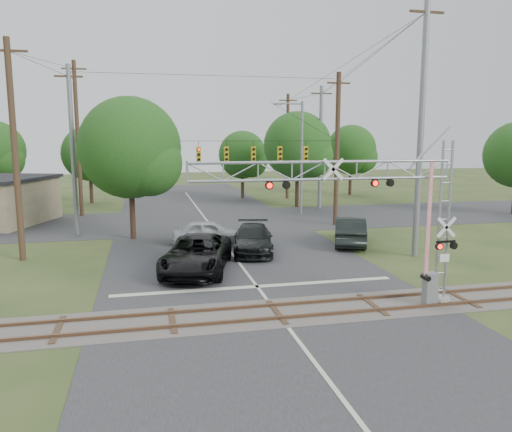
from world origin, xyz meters
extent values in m
plane|color=#2A3A1B|center=(0.00, 0.00, 0.00)|extent=(160.00, 160.00, 0.00)
cube|color=#28282B|center=(0.00, 10.00, 0.01)|extent=(14.00, 90.00, 0.02)
cube|color=#28282B|center=(0.00, 24.00, 0.01)|extent=(90.00, 12.00, 0.02)
cube|color=#44403B|center=(0.00, 2.00, 0.02)|extent=(90.00, 3.20, 0.05)
cube|color=brown|center=(0.00, 1.28, 0.09)|extent=(90.00, 0.12, 0.14)
cube|color=brown|center=(0.00, 2.72, 0.09)|extent=(90.00, 0.12, 0.14)
cylinder|color=gray|center=(6.81, 1.70, 0.14)|extent=(0.83, 0.83, 0.28)
cube|color=silver|center=(6.76, 1.42, 1.98)|extent=(0.41, 0.03, 0.32)
cube|color=slate|center=(6.25, 1.52, 0.69)|extent=(0.51, 0.41, 1.38)
cube|color=red|center=(6.02, 1.52, 3.50)|extent=(0.13, 0.08, 4.60)
cylinder|color=gray|center=(-9.50, 20.00, 5.75)|extent=(0.32, 0.32, 11.50)
cylinder|color=#3E2D1C|center=(9.50, 20.00, 5.75)|extent=(0.36, 0.36, 11.50)
cylinder|color=black|center=(0.00, 20.00, 6.46)|extent=(19.00, 0.03, 0.03)
cube|color=#C49F0D|center=(-7.00, 20.00, 5.51)|extent=(0.30, 0.30, 1.10)
cube|color=#C49F0D|center=(-5.00, 20.00, 5.51)|extent=(0.30, 0.30, 1.10)
cube|color=#C49F0D|center=(-3.00, 20.00, 5.51)|extent=(0.30, 0.30, 1.10)
cube|color=#C49F0D|center=(-1.00, 20.00, 5.51)|extent=(0.30, 0.30, 1.10)
cube|color=#C49F0D|center=(1.00, 20.00, 5.51)|extent=(0.30, 0.30, 1.10)
cube|color=#C49F0D|center=(3.00, 20.00, 5.51)|extent=(0.30, 0.30, 1.10)
cube|color=#C49F0D|center=(5.00, 20.00, 5.51)|extent=(0.30, 0.30, 1.10)
cube|color=#C49F0D|center=(7.00, 20.00, 5.51)|extent=(0.30, 0.30, 1.10)
imported|color=black|center=(-2.39, 8.72, 0.91)|extent=(4.63, 7.10, 1.82)
imported|color=black|center=(1.31, 12.29, 0.80)|extent=(3.32, 5.84, 1.60)
imported|color=#ACB0B4|center=(-0.94, 15.00, 0.78)|extent=(4.79, 2.44, 1.56)
imported|color=black|center=(7.76, 13.12, 0.88)|extent=(3.69, 5.64, 1.76)
cylinder|color=gray|center=(8.48, 25.56, 4.87)|extent=(0.22, 0.22, 9.74)
cylinder|color=gray|center=(7.40, 25.56, 9.52)|extent=(2.16, 0.13, 0.13)
cube|color=slate|center=(6.32, 25.56, 9.47)|extent=(0.65, 0.27, 0.16)
cylinder|color=#3E2D1C|center=(-10.21, 28.92, 6.50)|extent=(0.34, 0.34, 13.00)
cube|color=#3E2D1C|center=(-10.21, 28.92, 12.30)|extent=(2.00, 0.12, 0.12)
cylinder|color=gray|center=(11.34, 28.74, 5.70)|extent=(0.34, 0.34, 11.39)
cube|color=#3E2D1C|center=(11.34, 28.74, 10.69)|extent=(2.00, 0.12, 0.12)
cylinder|color=#3E2D1C|center=(-11.57, 13.27, 5.94)|extent=(0.34, 0.34, 11.89)
cube|color=#3E2D1C|center=(-11.57, 13.27, 11.19)|extent=(2.00, 0.12, 0.12)
cylinder|color=gray|center=(10.11, 9.33, 7.01)|extent=(0.34, 0.34, 14.01)
cube|color=#3E2D1C|center=(10.11, 9.33, 13.31)|extent=(2.00, 0.12, 0.12)
cylinder|color=#3E2D1C|center=(10.55, 37.03, 5.66)|extent=(0.34, 0.34, 11.32)
cube|color=#3E2D1C|center=(10.55, 37.03, 10.62)|extent=(2.00, 0.12, 0.12)
cylinder|color=#332117|center=(-10.22, 37.66, 1.80)|extent=(0.36, 0.36, 3.60)
sphere|color=#214D16|center=(-10.22, 37.66, 5.07)|extent=(5.56, 5.56, 5.56)
cylinder|color=#332117|center=(-5.69, 17.91, 2.15)|extent=(0.36, 0.36, 4.29)
sphere|color=#214D16|center=(-5.69, 17.91, 6.05)|extent=(6.63, 6.63, 6.63)
cylinder|color=#332117|center=(5.77, 38.32, 1.70)|extent=(0.36, 0.36, 3.40)
sphere|color=#214D16|center=(5.77, 38.32, 4.79)|extent=(5.25, 5.25, 5.25)
cylinder|color=#332117|center=(9.56, 30.23, 2.10)|extent=(0.36, 0.36, 4.20)
sphere|color=#214D16|center=(9.56, 30.23, 5.92)|extent=(6.49, 6.49, 6.49)
cylinder|color=#332117|center=(18.72, 38.72, 1.86)|extent=(0.36, 0.36, 3.73)
sphere|color=#214D16|center=(18.72, 38.72, 5.25)|extent=(5.76, 5.76, 5.76)
camera|label=1|loc=(-4.82, -15.84, 6.77)|focal=35.00mm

